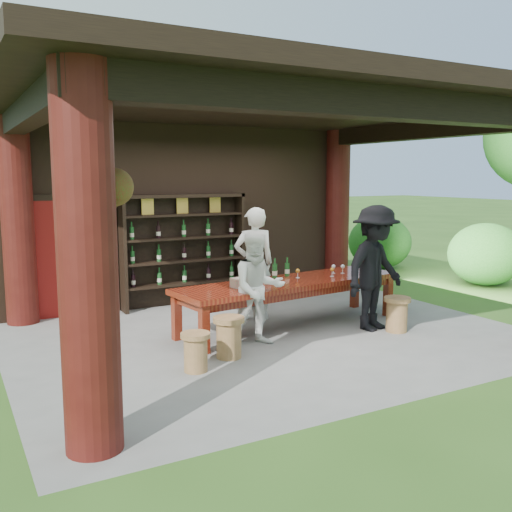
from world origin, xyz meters
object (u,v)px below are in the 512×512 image
tasting_table (291,287)px  stool_near_right (397,313)px  guest_woman (258,289)px  stool_far_left (196,351)px  stool_near_left (229,336)px  napkin_basket (240,282)px  wine_shelf (184,250)px  guest_man (375,268)px  host (254,264)px

tasting_table → stool_near_right: tasting_table is taller
tasting_table → guest_woman: guest_woman is taller
stool_far_left → stool_near_left: bearing=25.4°
stool_near_right → napkin_basket: bearing=157.9°
wine_shelf → tasting_table: 2.43m
stool_near_right → guest_man: bearing=129.3°
tasting_table → guest_man: (1.06, -0.74, 0.33)m
host → guest_man: (1.32, -1.48, 0.03)m
wine_shelf → guest_woman: 2.82m
tasting_table → napkin_basket: napkin_basket is taller
stool_near_left → guest_man: 2.69m
wine_shelf → guest_man: wine_shelf is taller
wine_shelf → stool_far_left: size_ratio=4.82×
wine_shelf → guest_woman: (-0.02, -2.81, -0.22)m
stool_near_left → host: host is taller
guest_woman → napkin_basket: bearing=103.0°
wine_shelf → guest_man: size_ratio=1.20×
stool_near_right → guest_woman: 2.30m
stool_far_left → napkin_basket: 1.70m
stool_near_left → guest_man: size_ratio=0.28×
guest_man → tasting_table: bearing=129.7°
stool_near_right → napkin_basket: 2.47m
stool_near_left → host: bearing=52.3°
stool_far_left → guest_man: bearing=8.1°
tasting_table → stool_near_left: bearing=-149.2°
guest_man → wine_shelf: bearing=108.4°
stool_far_left → napkin_basket: bearing=42.8°
tasting_table → guest_man: size_ratio=2.04×
stool_near_left → stool_far_left: (-0.59, -0.28, -0.03)m
guest_woman → stool_far_left: bearing=-143.7°
wine_shelf → stool_near_left: size_ratio=4.25×
stool_far_left → tasting_table: bearing=29.4°
guest_woman → napkin_basket: (-0.03, 0.48, 0.01)m
host → stool_far_left: bearing=57.3°
stool_near_right → guest_woman: guest_woman is taller
wine_shelf → guest_man: bearing=-56.4°
tasting_table → host: 0.83m
wine_shelf → napkin_basket: wine_shelf is taller
stool_near_left → guest_woman: 0.87m
stool_near_left → guest_man: bearing=3.8°
stool_near_right → tasting_table: bearing=141.6°
stool_near_right → stool_near_left: bearing=178.0°
tasting_table → stool_near_left: 1.82m
wine_shelf → tasting_table: wine_shelf is taller
stool_near_right → host: bearing=131.3°
wine_shelf → stool_far_left: wine_shelf is taller
host → napkin_basket: bearing=62.1°
tasting_table → stool_near_left: (-1.54, -0.92, -0.35)m
stool_far_left → guest_woman: guest_woman is taller
stool_far_left → guest_woman: (1.20, 0.60, 0.55)m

